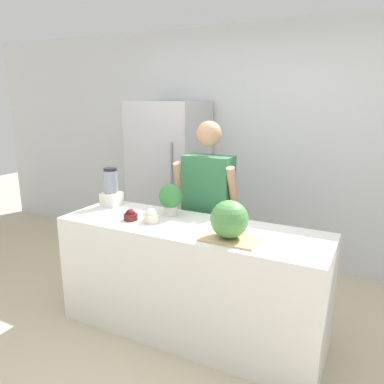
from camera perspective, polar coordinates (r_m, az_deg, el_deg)
ground_plane at (r=2.98m, az=-3.45°, el=-23.35°), size 14.00×14.00×0.00m
wall_back at (r=4.23m, az=10.23°, el=6.84°), size 8.00×0.06×2.60m
counter_island at (r=2.99m, az=-0.30°, el=-13.18°), size 2.06×0.65×0.89m
refrigerator at (r=4.31m, az=-3.35°, el=1.69°), size 0.76×0.71×1.79m
person at (r=3.32m, az=2.46°, el=-3.11°), size 0.56×0.26×1.63m
cutting_board at (r=2.55m, az=5.91°, el=-7.10°), size 0.38×0.26×0.01m
watermelon at (r=2.50m, az=5.70°, el=-4.16°), size 0.26×0.26×0.26m
bowl_cherries at (r=2.96m, az=-9.34°, el=-3.56°), size 0.11×0.11×0.09m
bowl_cream at (r=2.87m, az=-6.18°, el=-3.72°), size 0.11×0.11×0.11m
blender at (r=3.36m, az=-12.22°, el=0.43°), size 0.15×0.15×0.34m
potted_plant at (r=3.02m, az=-3.29°, el=-0.87°), size 0.19×0.19×0.26m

